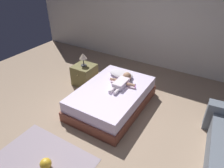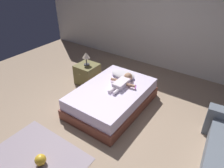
# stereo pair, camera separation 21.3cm
# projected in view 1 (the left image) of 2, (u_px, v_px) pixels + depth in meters

# --- Properties ---
(ground_plane) EXTENTS (8.00, 8.00, 0.00)m
(ground_plane) POSITION_uv_depth(u_px,v_px,m) (98.00, 136.00, 3.30)
(ground_plane) COLOR #9F856C
(wall_behind_bed) EXTENTS (8.00, 0.12, 2.69)m
(wall_behind_bed) POSITION_uv_depth(u_px,v_px,m) (167.00, 15.00, 4.76)
(wall_behind_bed) COLOR silver
(wall_behind_bed) RESTS_ON ground_plane
(bed) EXTENTS (1.15, 1.72, 0.42)m
(bed) POSITION_uv_depth(u_px,v_px,m) (112.00, 98.00, 3.87)
(bed) COLOR brown
(bed) RESTS_ON ground_plane
(pillow) EXTENTS (0.52, 0.30, 0.10)m
(pillow) POSITION_uv_depth(u_px,v_px,m) (121.00, 74.00, 4.12)
(pillow) COLOR silver
(pillow) RESTS_ON bed
(baby) EXTENTS (0.53, 0.67, 0.17)m
(baby) POSITION_uv_depth(u_px,v_px,m) (123.00, 82.00, 3.85)
(baby) COLOR white
(baby) RESTS_ON bed
(toothbrush) EXTENTS (0.08, 0.15, 0.02)m
(toothbrush) POSITION_uv_depth(u_px,v_px,m) (135.00, 86.00, 3.83)
(toothbrush) COLOR #BD39AF
(toothbrush) RESTS_ON bed
(nightstand) EXTENTS (0.46, 0.49, 0.46)m
(nightstand) POSITION_uv_depth(u_px,v_px,m) (85.00, 75.00, 4.59)
(nightstand) COLOR brown
(nightstand) RESTS_ON ground_plane
(lamp) EXTENTS (0.17, 0.17, 0.30)m
(lamp) POSITION_uv_depth(u_px,v_px,m) (83.00, 57.00, 4.35)
(lamp) COLOR #333338
(lamp) RESTS_ON nightstand
(rug) EXTENTS (1.41, 1.10, 0.01)m
(rug) POSITION_uv_depth(u_px,v_px,m) (38.00, 166.00, 2.83)
(rug) COLOR #9E8E9A
(rug) RESTS_ON ground_plane
(toy_ball) EXTENTS (0.16, 0.16, 0.16)m
(toy_ball) POSITION_uv_depth(u_px,v_px,m) (46.00, 164.00, 2.76)
(toy_ball) COLOR gold
(toy_ball) RESTS_ON rug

